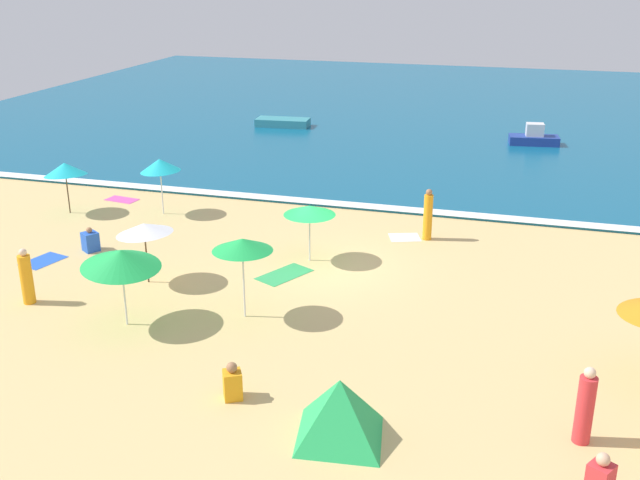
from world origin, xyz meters
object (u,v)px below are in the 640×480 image
(beach_umbrella_6, at_px, (144,229))
(beach_umbrella_7, at_px, (160,165))
(beach_umbrella_0, at_px, (242,245))
(beach_umbrella_4, at_px, (65,169))
(small_boat_0, at_px, (534,138))
(beachgoer_2, at_px, (428,216))
(small_boat_1, at_px, (283,122))
(beachgoer_0, at_px, (90,241))
(beachgoer_7, at_px, (600,478))
(beachgoer_9, at_px, (233,383))
(beachgoer_4, at_px, (26,278))
(beach_tent, at_px, (340,409))
(beach_umbrella_2, at_px, (310,210))
(beachgoer_8, at_px, (585,407))
(beach_umbrella_1, at_px, (121,258))

(beach_umbrella_6, bearing_deg, beach_umbrella_7, 113.22)
(beach_umbrella_0, distance_m, beach_umbrella_4, 12.04)
(beach_umbrella_0, xyz_separation_m, small_boat_0, (7.37, 23.42, -1.69))
(beachgoer_2, relative_size, small_boat_0, 0.69)
(beach_umbrella_6, relative_size, beach_umbrella_7, 0.90)
(beach_umbrella_0, xyz_separation_m, small_boat_1, (-7.04, 24.14, -1.82))
(beachgoer_0, xyz_separation_m, beachgoer_7, (16.03, -8.54, 0.07))
(beachgoer_2, height_order, beachgoer_7, beachgoer_2)
(beachgoer_2, xyz_separation_m, beachgoer_9, (-2.71, -11.60, -0.49))
(beachgoer_4, bearing_deg, beach_tent, -20.52)
(beach_umbrella_2, bearing_deg, beachgoer_0, -170.60)
(beach_umbrella_4, xyz_separation_m, beachgoer_9, (11.28, -10.68, -1.39))
(beachgoer_8, bearing_deg, beach_umbrella_4, 151.57)
(beach_tent, xyz_separation_m, beachgoer_0, (-10.93, 8.05, -0.33))
(small_boat_1, bearing_deg, beachgoer_2, -56.29)
(beach_umbrella_6, relative_size, beachgoer_7, 2.10)
(beach_tent, bearing_deg, beachgoer_7, -5.49)
(beach_umbrella_4, height_order, beach_tent, beach_umbrella_4)
(beach_umbrella_0, xyz_separation_m, beach_umbrella_6, (-3.76, 1.42, -0.39))
(beach_umbrella_4, xyz_separation_m, beachgoer_0, (3.07, -3.40, -1.43))
(beach_umbrella_7, bearing_deg, beach_umbrella_2, -23.91)
(beachgoer_7, distance_m, small_boat_0, 28.73)
(beachgoer_0, bearing_deg, beach_umbrella_0, -25.28)
(beach_umbrella_7, distance_m, beachgoer_4, 8.58)
(beach_tent, relative_size, small_boat_0, 0.93)
(beach_umbrella_1, bearing_deg, beach_umbrella_4, 131.38)
(beachgoer_2, height_order, beachgoer_8, beachgoer_2)
(beach_umbrella_1, relative_size, beach_umbrella_4, 1.25)
(beachgoer_2, bearing_deg, beachgoer_0, -158.41)
(beachgoer_7, height_order, beachgoer_8, beachgoer_8)
(beach_umbrella_0, bearing_deg, beach_umbrella_4, 146.29)
(beach_umbrella_7, bearing_deg, beachgoer_9, -56.47)
(beach_umbrella_6, bearing_deg, beach_umbrella_0, -20.64)
(beach_umbrella_6, xyz_separation_m, beachgoer_7, (12.85, -6.68, -1.34))
(beachgoer_0, relative_size, small_boat_0, 0.32)
(beach_umbrella_1, xyz_separation_m, beach_umbrella_4, (-7.08, 8.04, -0.17))
(beach_umbrella_7, distance_m, small_boat_0, 21.03)
(beachgoer_2, distance_m, small_boat_1, 19.89)
(beach_umbrella_2, xyz_separation_m, beachgoer_7, (8.55, -9.78, -1.33))
(beach_umbrella_6, height_order, beachgoer_7, beach_umbrella_6)
(beach_umbrella_2, height_order, beachgoer_0, beach_umbrella_2)
(beachgoer_0, relative_size, beachgoer_9, 0.93)
(beachgoer_0, bearing_deg, small_boat_1, 90.29)
(beach_umbrella_0, relative_size, beach_umbrella_6, 1.15)
(beachgoer_9, bearing_deg, beach_umbrella_2, 94.93)
(beach_umbrella_4, bearing_deg, beachgoer_2, 3.77)
(beach_umbrella_1, xyz_separation_m, small_boat_1, (-4.11, 25.49, -1.62))
(beach_umbrella_4, xyz_separation_m, beach_umbrella_7, (3.60, 0.92, 0.18))
(beachgoer_0, bearing_deg, beach_umbrella_7, 83.00)
(beach_umbrella_7, distance_m, beach_tent, 16.21)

